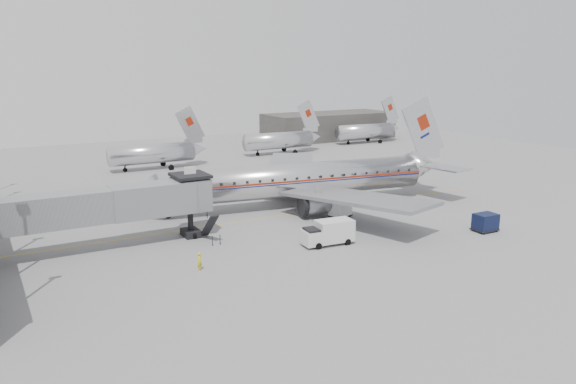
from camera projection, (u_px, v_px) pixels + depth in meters
name	position (u px, v px, depth m)	size (l,w,h in m)	color
ground	(288.00, 232.00, 58.42)	(160.00, 160.00, 0.00)	slate
hangar	(329.00, 126.00, 130.27)	(30.00, 12.00, 6.00)	#393634
apron_line	(285.00, 215.00, 64.95)	(0.15, 60.00, 0.01)	gold
jet_bridge	(114.00, 205.00, 52.56)	(21.00, 6.20, 7.10)	#57595C
distant_aircraft_near	(153.00, 153.00, 92.53)	(16.39, 3.20, 10.26)	silver
distant_aircraft_mid	(279.00, 140.00, 108.45)	(16.39, 3.20, 10.26)	silver
distant_aircraft_far	(366.00, 131.00, 123.40)	(16.39, 3.20, 10.26)	silver
airliner	(301.00, 180.00, 68.49)	(41.14, 37.86, 13.07)	silver
service_van	(328.00, 232.00, 54.06)	(5.20, 2.39, 2.37)	silver
baggage_cart_navy	(485.00, 222.00, 58.39)	(2.47, 1.91, 1.89)	black
baggage_cart_white	(340.00, 209.00, 63.75)	(2.79, 2.43, 1.84)	white
ramp_worker	(200.00, 261.00, 47.37)	(0.58, 0.38, 1.59)	yellow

